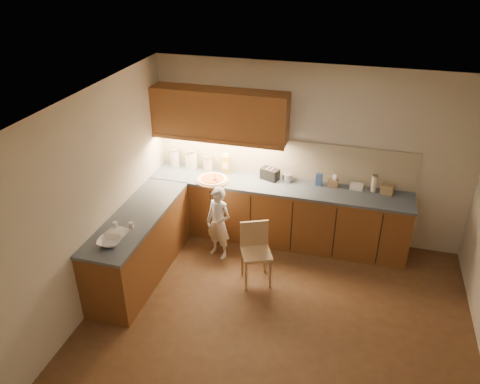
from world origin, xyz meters
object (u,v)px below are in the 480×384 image
at_px(pizza_on_board, 213,180).
at_px(toaster, 270,174).
at_px(child, 219,223).
at_px(wooden_chair, 255,248).
at_px(oil_jug, 226,164).

distance_m(pizza_on_board, toaster, 0.84).
distance_m(child, wooden_chair, 0.71).
distance_m(pizza_on_board, child, 0.68).
xyz_separation_m(wooden_chair, toaster, (-0.07, 1.13, 0.53)).
bearing_deg(toaster, pizza_on_board, -140.46).
bearing_deg(wooden_chair, pizza_on_board, 111.15).
distance_m(wooden_chair, toaster, 1.24).
relative_size(wooden_chair, toaster, 2.79).
relative_size(pizza_on_board, wooden_chair, 0.58).
xyz_separation_m(oil_jug, toaster, (0.68, -0.03, -0.06)).
height_order(child, oil_jug, oil_jug).
bearing_deg(oil_jug, pizza_on_board, -109.36).
distance_m(oil_jug, toaster, 0.68).
bearing_deg(wooden_chair, child, 125.93).
height_order(pizza_on_board, oil_jug, oil_jug).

